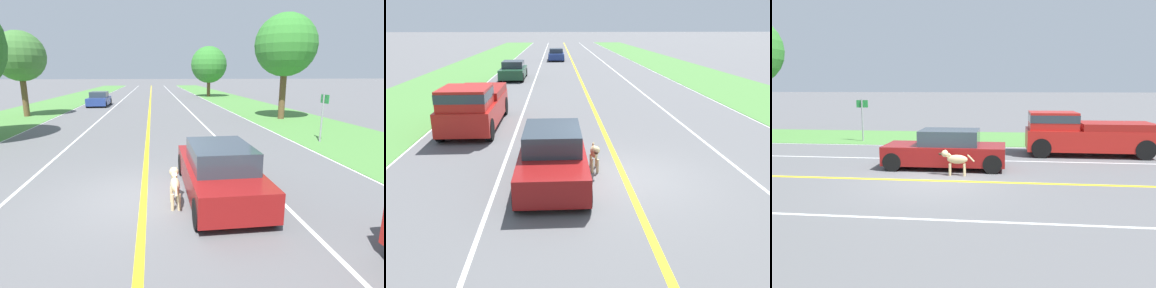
{
  "view_description": "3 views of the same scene",
  "coord_description": "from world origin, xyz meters",
  "views": [
    {
      "loc": [
        0.32,
        -7.54,
        3.18
      ],
      "look_at": [
        1.38,
        0.66,
        1.24
      ],
      "focal_mm": 28.0,
      "sensor_mm": 36.0,
      "label": 1
    },
    {
      "loc": [
        1.86,
        9.56,
        4.1
      ],
      "look_at": [
        1.31,
        0.04,
        1.04
      ],
      "focal_mm": 35.0,
      "sensor_mm": 36.0,
      "label": 2
    },
    {
      "loc": [
        -11.45,
        -2.28,
        2.97
      ],
      "look_at": [
        1.77,
        -0.81,
        0.93
      ],
      "focal_mm": 35.0,
      "sensor_mm": 36.0,
      "label": 3
    }
  ],
  "objects": [
    {
      "name": "lane_dash_same_dir",
      "position": [
        3.5,
        0.0,
        0.0
      ],
      "size": [
        0.1,
        160.0,
        0.01
      ],
      "primitive_type": "cube",
      "color": "white",
      "rests_on": "ground"
    },
    {
      "name": "ego_car",
      "position": [
        1.99,
        -0.12,
        0.66
      ],
      "size": [
        1.8,
        4.41,
        1.42
      ],
      "color": "maroon",
      "rests_on": "ground"
    },
    {
      "name": "pickup_truck",
      "position": [
        5.22,
        -5.64,
        0.96
      ],
      "size": [
        2.02,
        5.36,
        1.89
      ],
      "color": "red",
      "rests_on": "ground"
    },
    {
      "name": "centre_divider_line",
      "position": [
        0.0,
        0.0,
        0.0
      ],
      "size": [
        0.18,
        160.0,
        0.01
      ],
      "primitive_type": "cube",
      "color": "yellow",
      "rests_on": "ground"
    },
    {
      "name": "car_trailing_near",
      "position": [
        5.18,
        -20.07,
        0.65
      ],
      "size": [
        1.85,
        4.29,
        1.38
      ],
      "color": "#1E472D",
      "rests_on": "ground"
    },
    {
      "name": "ground_plane",
      "position": [
        0.0,
        0.0,
        0.0
      ],
      "size": [
        400.0,
        400.0,
        0.0
      ],
      "primitive_type": "plane",
      "color": "#5B5B5E"
    },
    {
      "name": "lane_dash_oncoming",
      "position": [
        -3.5,
        0.0,
        0.0
      ],
      "size": [
        0.1,
        160.0,
        0.01
      ],
      "primitive_type": "cube",
      "color": "white",
      "rests_on": "ground"
    },
    {
      "name": "car_trailing_mid",
      "position": [
        1.82,
        -35.69,
        0.63
      ],
      "size": [
        1.84,
        4.24,
        1.35
      ],
      "color": "navy",
      "rests_on": "ground"
    },
    {
      "name": "dog",
      "position": [
        0.79,
        -0.6,
        0.56
      ],
      "size": [
        0.25,
        1.23,
        0.89
      ],
      "rotation": [
        0.0,
        0.0,
        -0.01
      ],
      "color": "#D1B784",
      "rests_on": "ground"
    }
  ]
}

